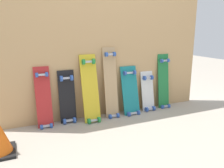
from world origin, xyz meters
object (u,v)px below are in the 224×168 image
Objects in this scene: skateboard_teal at (130,93)px; skateboard_white at (148,93)px; skateboard_green at (164,84)px; skateboard_natural at (111,85)px; skateboard_black at (67,99)px; skateboard_yellow at (90,91)px; skateboard_red at (44,100)px.

skateboard_white is at bearing 5.36° from skateboard_teal.
skateboard_green is (0.55, 0.04, 0.07)m from skateboard_teal.
skateboard_teal is 0.84× the size of skateboard_green.
skateboard_green is at bearing 1.66° from skateboard_natural.
skateboard_black is at bearing 179.90° from skateboard_green.
skateboard_natural is 0.30m from skateboard_teal.
skateboard_teal is (0.56, 0.02, -0.09)m from skateboard_yellow.
skateboard_teal is at bearing -174.64° from skateboard_white.
skateboard_teal is (0.83, -0.04, -0.01)m from skateboard_black.
skateboard_yellow is 1.11m from skateboard_green.
skateboard_black is (0.27, 0.02, -0.03)m from skateboard_red.
skateboard_yellow reaches higher than skateboard_white.
skateboard_teal is (1.10, -0.03, -0.03)m from skateboard_red.
skateboard_green is at bearing 0.50° from skateboard_red.
skateboard_yellow reaches higher than skateboard_teal.
skateboard_natural is at bearing -0.65° from skateboard_red.
skateboard_green reaches higher than skateboard_teal.
skateboard_natural reaches higher than skateboard_white.
skateboard_natural is 0.58m from skateboard_white.
skateboard_yellow is 0.85m from skateboard_white.
skateboard_natural is 1.58× the size of skateboard_white.
skateboard_black is 1.14× the size of skateboard_white.
skateboard_black is at bearing 3.56° from skateboard_red.
skateboard_natural is 0.83m from skateboard_green.
skateboard_natural is 1.15× the size of skateboard_green.
skateboard_red reaches higher than skateboard_white.
skateboard_teal is at bearing -3.36° from skateboard_natural.
skateboard_white is (0.56, 0.01, -0.17)m from skateboard_natural.
skateboard_natural is at bearing 176.64° from skateboard_teal.
skateboard_red is 1.65m from skateboard_green.
skateboard_yellow is at bearing -173.76° from skateboard_natural.
skateboard_teal is at bearing 1.56° from skateboard_yellow.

